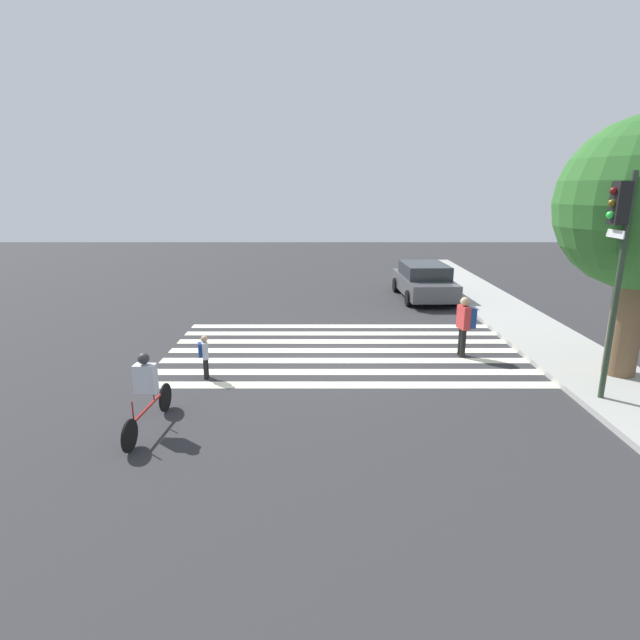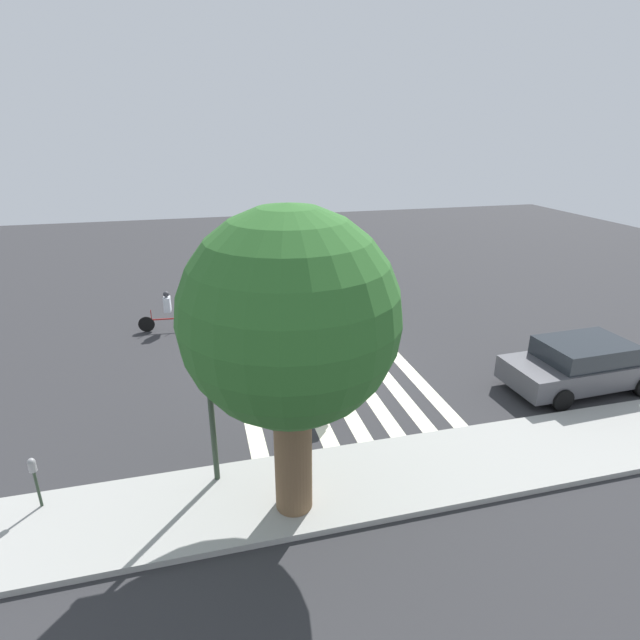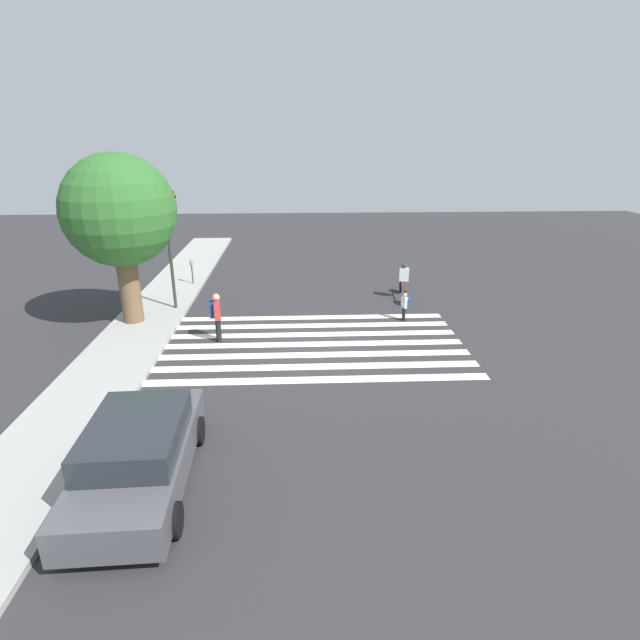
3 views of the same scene
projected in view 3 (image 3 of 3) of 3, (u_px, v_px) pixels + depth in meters
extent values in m
plane|color=#2D2D30|center=(315.00, 344.00, 16.90)|extent=(60.00, 60.00, 0.00)
cube|color=#9E9E99|center=(128.00, 346.00, 16.62)|extent=(36.00, 2.50, 0.14)
cube|color=#F2EDCC|center=(318.00, 380.00, 14.45)|extent=(0.42, 10.00, 0.01)
cube|color=#F2EDCC|center=(317.00, 367.00, 15.27)|extent=(0.42, 10.00, 0.01)
cube|color=#F2EDCC|center=(316.00, 355.00, 16.09)|extent=(0.42, 10.00, 0.01)
cube|color=#F2EDCC|center=(315.00, 344.00, 16.90)|extent=(0.42, 10.00, 0.01)
cube|color=#F2EDCC|center=(314.00, 334.00, 17.72)|extent=(0.42, 10.00, 0.01)
cube|color=#F2EDCC|center=(314.00, 326.00, 18.54)|extent=(0.42, 10.00, 0.01)
cube|color=#F2EDCC|center=(313.00, 317.00, 19.36)|extent=(0.42, 10.00, 0.01)
cylinder|color=#283828|center=(170.00, 251.00, 19.24)|extent=(0.12, 0.12, 4.89)
cube|color=black|center=(171.00, 203.00, 18.61)|extent=(0.32, 0.26, 0.84)
cube|color=silver|center=(172.00, 219.00, 18.82)|extent=(0.60, 0.02, 0.16)
sphere|color=#590F0F|center=(174.00, 197.00, 18.53)|extent=(0.15, 0.15, 0.15)
sphere|color=#59470F|center=(175.00, 203.00, 18.61)|extent=(0.15, 0.15, 0.15)
sphere|color=#26D83F|center=(175.00, 209.00, 18.69)|extent=(0.15, 0.15, 0.15)
cylinder|color=#283828|center=(193.00, 276.00, 23.18)|extent=(0.06, 0.06, 0.99)
cylinder|color=gray|center=(191.00, 263.00, 22.97)|extent=(0.15, 0.15, 0.22)
sphere|color=gray|center=(191.00, 261.00, 22.93)|extent=(0.14, 0.14, 0.14)
cylinder|color=brown|center=(130.00, 289.00, 18.20)|extent=(0.73, 0.73, 2.75)
sphere|color=#2D6628|center=(119.00, 211.00, 17.20)|extent=(3.89, 3.89, 3.89)
cylinder|color=black|center=(218.00, 331.00, 16.98)|extent=(0.15, 0.15, 0.80)
cylinder|color=black|center=(219.00, 328.00, 17.18)|extent=(0.15, 0.15, 0.80)
cube|color=#B73333|center=(217.00, 310.00, 16.83)|extent=(0.50, 0.30, 0.63)
sphere|color=tan|center=(216.00, 297.00, 16.67)|extent=(0.25, 0.25, 0.25)
cube|color=navy|center=(212.00, 309.00, 16.85)|extent=(0.38, 0.23, 0.53)
cylinder|color=black|center=(404.00, 314.00, 18.92)|extent=(0.10, 0.10, 0.52)
cylinder|color=black|center=(403.00, 313.00, 19.05)|extent=(0.10, 0.10, 0.52)
cube|color=silver|center=(405.00, 302.00, 18.83)|extent=(0.33, 0.22, 0.41)
sphere|color=tan|center=(405.00, 295.00, 18.72)|extent=(0.16, 0.16, 0.16)
cube|color=navy|center=(408.00, 302.00, 18.80)|extent=(0.25, 0.17, 0.35)
cylinder|color=black|center=(401.00, 286.00, 22.31)|extent=(0.60, 0.09, 0.60)
cylinder|color=black|center=(405.00, 298.00, 20.74)|extent=(0.60, 0.09, 0.60)
cube|color=maroon|center=(403.00, 288.00, 21.47)|extent=(1.43, 0.15, 0.04)
cylinder|color=maroon|center=(404.00, 286.00, 21.14)|extent=(0.03, 0.03, 0.32)
cylinder|color=maroon|center=(402.00, 279.00, 21.99)|extent=(0.03, 0.03, 0.40)
cube|color=silver|center=(404.00, 275.00, 21.26)|extent=(0.27, 0.42, 0.55)
sphere|color=#333338|center=(404.00, 266.00, 21.12)|extent=(0.22, 0.22, 0.22)
cube|color=#4C4C51|center=(140.00, 460.00, 9.92)|extent=(4.63, 2.05, 0.68)
cube|color=#23282D|center=(136.00, 434.00, 9.70)|extent=(2.57, 1.83, 0.55)
cylinder|color=black|center=(116.00, 434.00, 11.27)|extent=(0.65, 0.22, 0.64)
cylinder|color=black|center=(199.00, 431.00, 11.40)|extent=(0.65, 0.22, 0.64)
cylinder|color=black|center=(66.00, 526.00, 8.62)|extent=(0.65, 0.22, 0.64)
cylinder|color=black|center=(175.00, 520.00, 8.76)|extent=(0.65, 0.22, 0.64)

